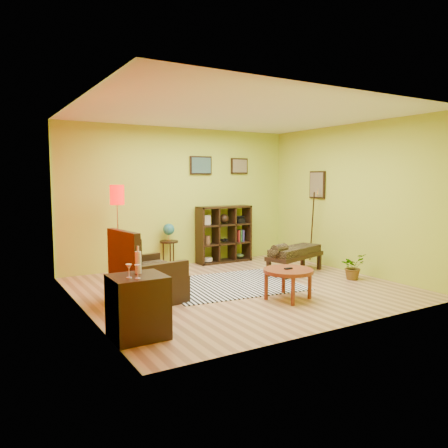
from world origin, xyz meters
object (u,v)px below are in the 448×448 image
bench (294,253)px  side_cabinet (138,306)px  armchair (145,280)px  cube_shelf (225,234)px  coffee_table (288,273)px  globe_table (169,234)px  floor_lamp (117,203)px  potted_plant (353,269)px

bench → side_cabinet: bearing=-155.1°
armchair → cube_shelf: cube_shelf is taller
side_cabinet → coffee_table: bearing=8.6°
armchair → coffee_table: bearing=-27.0°
side_cabinet → globe_table: 3.84m
floor_lamp → globe_table: (1.17, 0.48, -0.67)m
armchair → globe_table: armchair is taller
floor_lamp → cube_shelf: floor_lamp is taller
coffee_table → potted_plant: (1.80, 0.42, -0.21)m
cube_shelf → side_cabinet: bearing=-133.0°
bench → floor_lamp: bearing=158.6°
side_cabinet → cube_shelf: cube_shelf is taller
coffee_table → globe_table: size_ratio=0.82×
bench → globe_table: bearing=137.9°
globe_table → potted_plant: globe_table is taller
armchair → side_cabinet: size_ratio=1.04×
armchair → side_cabinet: (-0.58, -1.32, 0.04)m
bench → cube_shelf: bearing=108.5°
coffee_table → armchair: (-1.87, 0.95, -0.07)m
cube_shelf → bench: size_ratio=0.86×
coffee_table → globe_table: 3.06m
coffee_table → globe_table: globe_table is taller
globe_table → cube_shelf: 1.28m
globe_table → potted_plant: bearing=-46.9°
coffee_table → cube_shelf: size_ratio=0.61×
coffee_table → floor_lamp: floor_lamp is taller
coffee_table → cube_shelf: 3.05m
side_cabinet → globe_table: size_ratio=1.15×
side_cabinet → potted_plant: size_ratio=2.23×
cube_shelf → potted_plant: size_ratio=2.61×
potted_plant → bench: bearing=122.2°
side_cabinet → globe_table: side_cabinet is taller
coffee_table → cube_shelf: bearing=77.2°
side_cabinet → armchair: bearing=66.4°
side_cabinet → potted_plant: bearing=10.5°
cube_shelf → potted_plant: cube_shelf is taller
side_cabinet → globe_table: bearing=61.3°
floor_lamp → cube_shelf: 2.60m
side_cabinet → potted_plant: 4.31m
armchair → floor_lamp: size_ratio=0.64×
floor_lamp → potted_plant: (3.57, -2.09, -1.17)m
coffee_table → bench: (1.22, 1.33, -0.00)m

